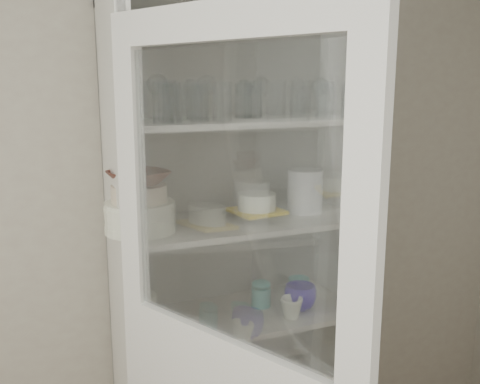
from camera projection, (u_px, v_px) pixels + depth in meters
name	position (u px, v px, depth m)	size (l,w,h in m)	color
wall_back	(176.00, 202.00, 2.27)	(3.60, 0.02, 2.60)	#BDB8A3
pantry_cabinet	(234.00, 288.00, 2.27)	(1.00, 0.45, 2.10)	silver
tumbler_0	(163.00, 102.00, 1.79)	(0.07, 0.07, 0.14)	silver
tumbler_1	(172.00, 103.00, 1.80)	(0.07, 0.07, 0.13)	silver
tumbler_2	(199.00, 103.00, 1.87)	(0.07, 0.07, 0.13)	silver
tumbler_3	(222.00, 102.00, 1.89)	(0.07, 0.07, 0.14)	silver
tumbler_4	(325.00, 100.00, 2.03)	(0.07, 0.07, 0.14)	silver
tumbler_5	(349.00, 102.00, 2.09)	(0.06, 0.06, 0.13)	silver
tumbler_6	(351.00, 99.00, 2.08)	(0.07, 0.07, 0.14)	silver
tumbler_7	(179.00, 101.00, 1.96)	(0.07, 0.07, 0.14)	silver
tumbler_8	(167.00, 100.00, 1.91)	(0.07, 0.07, 0.15)	silver
tumbler_9	(197.00, 100.00, 1.99)	(0.07, 0.07, 0.15)	silver
tumbler_10	(253.00, 99.00, 2.10)	(0.07, 0.07, 0.15)	silver
tumbler_11	(244.00, 101.00, 2.07)	(0.07, 0.07, 0.13)	silver
goblet_0	(158.00, 94.00, 2.04)	(0.08, 0.08, 0.19)	silver
goblet_1	(207.00, 94.00, 2.09)	(0.08, 0.08, 0.18)	silver
goblet_2	(245.00, 96.00, 2.15)	(0.07, 0.07, 0.16)	silver
goblet_3	(320.00, 95.00, 2.29)	(0.08, 0.08, 0.17)	silver
plate_stack_front	(140.00, 217.00, 1.95)	(0.26, 0.26, 0.11)	white
plate_stack_back	(133.00, 214.00, 2.08)	(0.19, 0.19, 0.07)	white
cream_bowl	(139.00, 193.00, 1.93)	(0.20, 0.20, 0.06)	beige
terracotta_bowl	(139.00, 178.00, 1.92)	(0.21, 0.21, 0.05)	#50231A
glass_platter	(257.00, 215.00, 2.18)	(0.28, 0.28, 0.02)	silver
yellow_trivet	(257.00, 211.00, 2.18)	(0.19, 0.19, 0.01)	yellow
white_ramekin	(257.00, 201.00, 2.17)	(0.16, 0.16, 0.07)	white
grey_bowl_stack	(305.00, 191.00, 2.24)	(0.15, 0.15, 0.18)	white
mug_blue	(300.00, 297.00, 2.24)	(0.13, 0.13, 0.11)	#0F0798
mug_teal	(299.00, 287.00, 2.38)	(0.09, 0.09, 0.09)	teal
mug_white	(292.00, 308.00, 2.16)	(0.09, 0.09, 0.09)	white
teal_jar	(261.00, 295.00, 2.27)	(0.08, 0.08, 0.10)	teal
measuring_cups	(169.00, 331.00, 2.01)	(0.09, 0.09, 0.04)	silver
white_canister	(142.00, 312.00, 2.06)	(0.12, 0.12, 0.14)	white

